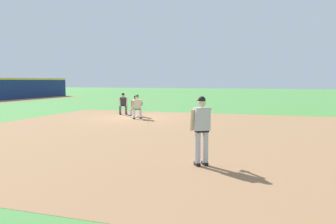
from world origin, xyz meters
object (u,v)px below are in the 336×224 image
object	(u,v)px
umpire	(123,103)
pitcher	(202,126)
baseball	(147,123)
first_base_bag	(134,117)
baserunner	(137,106)
first_baseman	(136,105)

from	to	relation	value
umpire	pitcher	bearing A→B (deg)	-145.86
baseball	pitcher	world-z (taller)	pitcher
first_base_bag	baseball	size ratio (longest dim) A/B	5.14
first_base_bag	pitcher	world-z (taller)	pitcher
pitcher	umpire	size ratio (longest dim) A/B	1.27
pitcher	baserunner	world-z (taller)	pitcher
baserunner	first_baseman	bearing A→B (deg)	26.19
pitcher	first_baseman	world-z (taller)	pitcher
baserunner	pitcher	bearing A→B (deg)	-148.04
first_baseman	pitcher	bearing A→B (deg)	-148.67
pitcher	baseball	bearing A→B (deg)	30.74
baseball	umpire	xyz separation A→B (m)	(3.80, 3.21, 0.76)
first_base_bag	baseball	world-z (taller)	first_base_bag
first_base_bag	pitcher	xyz separation A→B (m)	(-10.04, -6.34, 1.01)
first_baseman	umpire	size ratio (longest dim) A/B	0.92
first_base_bag	first_baseman	size ratio (longest dim) A/B	0.28
first_baseman	first_base_bag	bearing A→B (deg)	-168.63
first_base_bag	umpire	world-z (taller)	umpire
baseball	baserunner	world-z (taller)	baserunner
pitcher	first_base_bag	bearing A→B (deg)	32.27
first_base_bag	pitcher	size ratio (longest dim) A/B	0.20
first_base_bag	baserunner	world-z (taller)	baserunner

